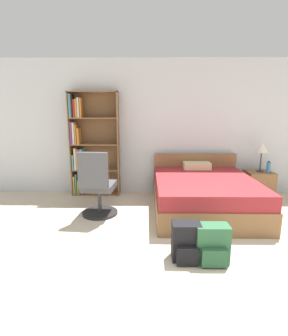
{
  "coord_description": "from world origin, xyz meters",
  "views": [
    {
      "loc": [
        -0.55,
        -1.98,
        1.62
      ],
      "look_at": [
        -0.59,
        1.98,
        0.76
      ],
      "focal_mm": 28.0,
      "sensor_mm": 36.0,
      "label": 1
    }
  ],
  "objects_px": {
    "backpack_black": "(186,242)",
    "bookshelf": "(88,144)",
    "backpack_green": "(212,245)",
    "table_lamp": "(262,149)",
    "nightstand": "(258,184)",
    "bed": "(203,193)",
    "office_chair": "(97,188)",
    "water_bottle": "(268,167)"
  },
  "relations": [
    {
      "from": "office_chair",
      "to": "backpack_green",
      "type": "height_order",
      "value": "office_chair"
    },
    {
      "from": "nightstand",
      "to": "water_bottle",
      "type": "bearing_deg",
      "value": -46.5
    },
    {
      "from": "bed",
      "to": "nightstand",
      "type": "xyz_separation_m",
      "value": [
        1.2,
        0.69,
        -0.04
      ]
    },
    {
      "from": "table_lamp",
      "to": "water_bottle",
      "type": "xyz_separation_m",
      "value": [
        0.11,
        -0.1,
        -0.34
      ]
    },
    {
      "from": "backpack_green",
      "to": "backpack_black",
      "type": "distance_m",
      "value": 0.28
    },
    {
      "from": "water_bottle",
      "to": "backpack_black",
      "type": "relative_size",
      "value": 0.52
    },
    {
      "from": "nightstand",
      "to": "water_bottle",
      "type": "relative_size",
      "value": 2.29
    },
    {
      "from": "backpack_green",
      "to": "bookshelf",
      "type": "bearing_deg",
      "value": 127.62
    },
    {
      "from": "bed",
      "to": "backpack_green",
      "type": "xyz_separation_m",
      "value": [
        -0.22,
        -1.56,
        -0.09
      ]
    },
    {
      "from": "office_chair",
      "to": "water_bottle",
      "type": "bearing_deg",
      "value": 16.19
    },
    {
      "from": "table_lamp",
      "to": "water_bottle",
      "type": "distance_m",
      "value": 0.37
    },
    {
      "from": "table_lamp",
      "to": "water_bottle",
      "type": "bearing_deg",
      "value": -40.74
    },
    {
      "from": "bed",
      "to": "water_bottle",
      "type": "height_order",
      "value": "bed"
    },
    {
      "from": "backpack_black",
      "to": "bed",
      "type": "bearing_deg",
      "value": 71.75
    },
    {
      "from": "backpack_black",
      "to": "bookshelf",
      "type": "bearing_deg",
      "value": 123.7
    },
    {
      "from": "bed",
      "to": "bookshelf",
      "type": "bearing_deg",
      "value": 157.94
    },
    {
      "from": "water_bottle",
      "to": "bookshelf",
      "type": "bearing_deg",
      "value": 175.54
    },
    {
      "from": "backpack_green",
      "to": "table_lamp",
      "type": "bearing_deg",
      "value": 57.47
    },
    {
      "from": "table_lamp",
      "to": "water_bottle",
      "type": "height_order",
      "value": "table_lamp"
    },
    {
      "from": "nightstand",
      "to": "office_chair",
      "type": "bearing_deg",
      "value": -161.28
    },
    {
      "from": "bookshelf",
      "to": "backpack_black",
      "type": "bearing_deg",
      "value": -56.3
    },
    {
      "from": "bed",
      "to": "office_chair",
      "type": "bearing_deg",
      "value": -170.06
    },
    {
      "from": "water_bottle",
      "to": "backpack_green",
      "type": "xyz_separation_m",
      "value": [
        -1.53,
        -2.13,
        -0.41
      ]
    },
    {
      "from": "bed",
      "to": "table_lamp",
      "type": "relative_size",
      "value": 3.49
    },
    {
      "from": "bed",
      "to": "table_lamp",
      "type": "bearing_deg",
      "value": 29.25
    },
    {
      "from": "water_bottle",
      "to": "backpack_black",
      "type": "distance_m",
      "value": 2.8
    },
    {
      "from": "table_lamp",
      "to": "backpack_black",
      "type": "distance_m",
      "value": 2.87
    },
    {
      "from": "office_chair",
      "to": "backpack_black",
      "type": "height_order",
      "value": "office_chair"
    },
    {
      "from": "table_lamp",
      "to": "backpack_black",
      "type": "xyz_separation_m",
      "value": [
        -1.7,
        -2.19,
        -0.74
      ]
    },
    {
      "from": "backpack_black",
      "to": "table_lamp",
      "type": "bearing_deg",
      "value": 52.17
    },
    {
      "from": "office_chair",
      "to": "table_lamp",
      "type": "distance_m",
      "value": 3.09
    },
    {
      "from": "table_lamp",
      "to": "nightstand",
      "type": "bearing_deg",
      "value": 68.63
    },
    {
      "from": "bed",
      "to": "backpack_green",
      "type": "distance_m",
      "value": 1.58
    },
    {
      "from": "nightstand",
      "to": "backpack_green",
      "type": "xyz_separation_m",
      "value": [
        -1.43,
        -2.24,
        -0.05
      ]
    },
    {
      "from": "backpack_green",
      "to": "backpack_black",
      "type": "xyz_separation_m",
      "value": [
        -0.28,
        0.04,
        0.0
      ]
    },
    {
      "from": "table_lamp",
      "to": "backpack_black",
      "type": "relative_size",
      "value": 1.3
    },
    {
      "from": "bookshelf",
      "to": "nightstand",
      "type": "xyz_separation_m",
      "value": [
        3.28,
        -0.15,
        -0.74
      ]
    },
    {
      "from": "office_chair",
      "to": "water_bottle",
      "type": "height_order",
      "value": "office_chair"
    },
    {
      "from": "bed",
      "to": "backpack_black",
      "type": "relative_size",
      "value": 4.54
    },
    {
      "from": "bookshelf",
      "to": "office_chair",
      "type": "height_order",
      "value": "bookshelf"
    },
    {
      "from": "nightstand",
      "to": "water_bottle",
      "type": "xyz_separation_m",
      "value": [
        0.1,
        -0.11,
        0.36
      ]
    },
    {
      "from": "office_chair",
      "to": "water_bottle",
      "type": "relative_size",
      "value": 4.75
    }
  ]
}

